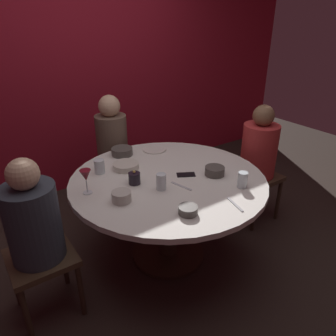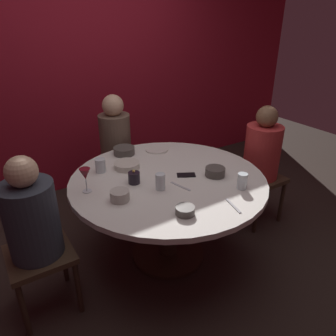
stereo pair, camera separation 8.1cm
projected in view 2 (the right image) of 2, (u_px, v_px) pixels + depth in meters
name	position (u px, v px, depth m)	size (l,w,h in m)	color
ground_plane	(168.00, 254.00, 2.75)	(8.00, 8.00, 0.00)	#2D231E
back_wall	(85.00, 70.00, 3.45)	(6.00, 0.10, 2.60)	maroon
dining_table	(168.00, 193.00, 2.49)	(1.47, 1.47, 0.74)	silver
seated_diner_left	(32.00, 222.00, 1.97)	(0.40, 0.40, 1.14)	#3F2D1E
seated_diner_back	(115.00, 140.00, 3.17)	(0.40, 0.40, 1.18)	#3F2D1E
seated_diner_right	(262.00, 153.00, 2.93)	(0.40, 0.40, 1.14)	#3F2D1E
candle_holder	(134.00, 178.00, 2.33)	(0.09, 0.09, 0.11)	black
wine_glass	(85.00, 175.00, 2.18)	(0.08, 0.08, 0.18)	silver
dinner_plate	(157.00, 149.00, 2.92)	(0.21, 0.21, 0.01)	silver
cell_phone	(186.00, 175.00, 2.46)	(0.07, 0.14, 0.01)	black
bowl_serving_large	(185.00, 210.00, 1.98)	(0.12, 0.12, 0.05)	#4C4742
bowl_salad_center	(124.00, 151.00, 2.82)	(0.18, 0.18, 0.06)	#4C4742
bowl_small_white	(215.00, 172.00, 2.45)	(0.15, 0.15, 0.06)	#4C4742
bowl_sauce_side	(120.00, 196.00, 2.12)	(0.13, 0.13, 0.07)	#B2ADA3
bowl_rice_portion	(127.00, 165.00, 2.57)	(0.20, 0.20, 0.05)	beige
cup_near_candle	(160.00, 182.00, 2.25)	(0.07, 0.07, 0.12)	silver
cup_by_left_diner	(242.00, 181.00, 2.26)	(0.07, 0.07, 0.12)	silver
cup_by_right_diner	(100.00, 165.00, 2.50)	(0.08, 0.08, 0.11)	silver
fork_near_plate	(181.00, 186.00, 2.30)	(0.02, 0.18, 0.01)	#B7B7BC
knife_near_plate	(233.00, 206.00, 2.07)	(0.02, 0.18, 0.01)	#B7B7BC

